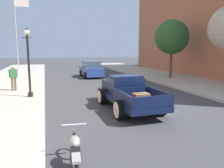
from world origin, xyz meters
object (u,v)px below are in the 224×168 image
street_lamp_near (28,57)px  street_tree_second (172,37)px  car_background_blue (91,70)px  motorcycle_parked (75,152)px  hotrod_truck_navy (127,93)px  flagpole (18,25)px  pedestrian_sidewalk_left (13,76)px

street_lamp_near → street_tree_second: bearing=23.8°
car_background_blue → street_lamp_near: bearing=-120.5°
car_background_blue → street_lamp_near: (-5.41, -9.19, 1.62)m
motorcycle_parked → hotrod_truck_navy: bearing=57.4°
hotrod_truck_navy → street_lamp_near: (-4.57, 3.37, 1.63)m
car_background_blue → flagpole: size_ratio=0.47×
car_background_blue → street_lamp_near: 10.79m
motorcycle_parked → flagpole: bearing=98.2°
hotrod_truck_navy → car_background_blue: 12.59m
hotrod_truck_navy → flagpole: bearing=108.4°
motorcycle_parked → pedestrian_sidewalk_left: bearing=103.8°
street_lamp_near → flagpole: flagpole is taller
pedestrian_sidewalk_left → street_lamp_near: bearing=-64.2°
motorcycle_parked → street_lamp_near: street_lamp_near is taller
street_lamp_near → flagpole: (-2.14, 16.85, 3.39)m
pedestrian_sidewalk_left → street_tree_second: size_ratio=0.30×
street_lamp_near → street_tree_second: street_tree_second is taller
hotrod_truck_navy → car_background_blue: car_background_blue is taller
pedestrian_sidewalk_left → street_lamp_near: 2.92m
flagpole → car_background_blue: bearing=-45.4°
pedestrian_sidewalk_left → street_tree_second: (13.60, 3.15, 2.88)m
street_lamp_near → car_background_blue: bearing=59.5°
hotrod_truck_navy → street_lamp_near: size_ratio=1.29×
car_background_blue → flagpole: (-7.55, 7.66, 5.00)m
hotrod_truck_navy → motorcycle_parked: (-3.12, -4.87, -0.31)m
street_tree_second → hotrod_truck_navy: bearing=-131.7°
hotrod_truck_navy → flagpole: flagpole is taller
motorcycle_parked → flagpole: flagpole is taller
hotrod_truck_navy → pedestrian_sidewalk_left: size_ratio=3.01×
car_background_blue → pedestrian_sidewalk_left: pedestrian_sidewalk_left is taller
car_background_blue → street_tree_second: size_ratio=0.79×
hotrod_truck_navy → street_tree_second: street_tree_second is taller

